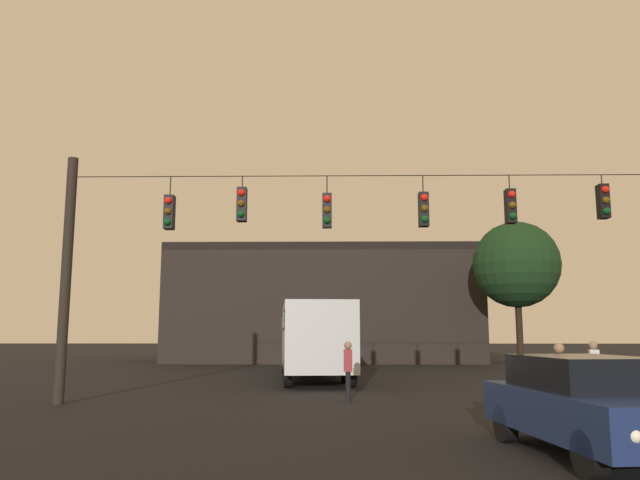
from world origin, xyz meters
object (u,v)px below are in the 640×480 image
car_near_right (588,404)px  pedestrian_crossing_left (561,378)px  tree_left_silhouette (516,265)px  city_bus (313,333)px  pedestrian_crossing_center (348,367)px  pedestrian_crossing_right (595,369)px

car_near_right → pedestrian_crossing_left: (0.90, 3.56, 0.15)m
pedestrian_crossing_left → tree_left_silhouette: (5.49, 20.82, 4.69)m
city_bus → tree_left_silhouette: bearing=36.3°
car_near_right → pedestrian_crossing_center: size_ratio=2.71×
pedestrian_crossing_right → tree_left_silhouette: 18.42m
city_bus → pedestrian_crossing_center: bearing=-81.9°
tree_left_silhouette → car_near_right: bearing=-104.7°
city_bus → tree_left_silhouette: tree_left_silhouette is taller
pedestrian_crossing_left → tree_left_silhouette: 22.04m
city_bus → pedestrian_crossing_center: (1.22, -8.50, -0.94)m
pedestrian_crossing_center → tree_left_silhouette: (9.88, 16.66, 4.71)m
pedestrian_crossing_center → pedestrian_crossing_right: bearing=-7.3°
city_bus → pedestrian_crossing_left: size_ratio=6.68×
city_bus → pedestrian_crossing_right: 12.16m
pedestrian_crossing_center → pedestrian_crossing_right: size_ratio=0.99×
pedestrian_crossing_left → tree_left_silhouette: bearing=75.2°
city_bus → pedestrian_crossing_left: bearing=-66.1°
car_near_right → pedestrian_crossing_right: size_ratio=2.67×
car_near_right → tree_left_silhouette: (6.38, 24.38, 4.84)m
pedestrian_crossing_center → pedestrian_crossing_right: (6.52, -0.83, 0.02)m
pedestrian_crossing_left → pedestrian_crossing_right: same height
city_bus → pedestrian_crossing_left: 13.88m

